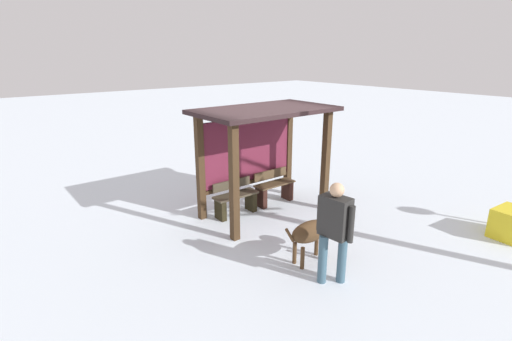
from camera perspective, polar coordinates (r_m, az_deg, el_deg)
ground_plane at (r=8.54m, az=1.32°, el=-6.36°), size 60.00×60.00×0.00m
bus_shelter at (r=8.15m, az=0.53°, el=5.35°), size 2.94×1.68×2.34m
bench_left_inside at (r=8.35m, az=-3.11°, el=-4.37°), size 1.02×0.36×0.76m
bench_center_inside at (r=8.99m, az=2.72°, el=-2.73°), size 1.02×0.36×0.78m
person_walking at (r=5.84m, az=11.73°, el=-8.12°), size 0.40×0.65×1.64m
dog at (r=6.54m, az=8.73°, el=-8.94°), size 1.16×0.38×0.78m
grit_bin at (r=8.85m, az=34.00°, el=-6.63°), size 0.74×0.61×0.58m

